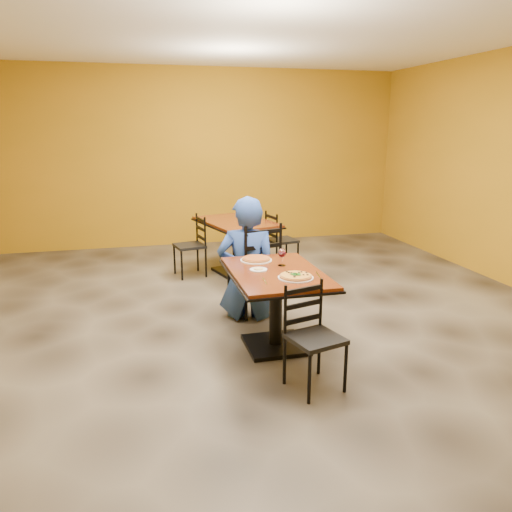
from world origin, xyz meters
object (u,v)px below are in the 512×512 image
object	(u,v)px
table_second	(237,234)
side_plate	(258,270)
chair_second_right	(282,241)
chair_main_near	(315,339)
plate_main	(296,278)
chair_second_left	(190,246)
wine_glass	(282,256)
diner	(247,258)
table_main	(276,291)
chair_main_far	(254,267)
pizza_far	(256,259)
plate_far	(256,260)
pizza_main	(296,276)

from	to	relation	value
table_second	side_plate	xyz separation A→B (m)	(-0.32, -2.46, 0.20)
chair_second_right	chair_main_near	bearing A→B (deg)	156.15
table_second	plate_main	size ratio (longest dim) A/B	4.65
chair_second_left	wine_glass	bearing A→B (deg)	2.92
wine_glass	diner	bearing A→B (deg)	104.79
table_main	chair_main_far	world-z (taller)	chair_main_far
diner	pizza_far	distance (m)	0.45
chair_second_left	wine_glass	xyz separation A→B (m)	(0.60, -2.37, 0.42)
table_main	diner	world-z (taller)	diner
table_main	chair_second_left	bearing A→B (deg)	101.12
diner	plate_far	xyz separation A→B (m)	(-0.01, -0.44, 0.09)
chair_second_left	side_plate	xyz separation A→B (m)	(0.35, -2.46, 0.33)
table_main	diner	size ratio (longest dim) A/B	0.93
plate_far	pizza_far	size ratio (longest dim) A/B	1.11
chair_main_far	chair_second_left	distance (m)	1.66
chair_main_near	table_main	bearing A→B (deg)	80.85
side_plate	pizza_far	bearing A→B (deg)	79.46
diner	pizza_main	distance (m)	1.11
table_second	chair_main_far	distance (m)	1.58
plate_main	pizza_far	distance (m)	0.68
chair_second_right	side_plate	xyz separation A→B (m)	(-0.99, -2.46, 0.33)
diner	plate_main	xyz separation A→B (m)	(0.18, -1.09, 0.09)
plate_far	pizza_far	world-z (taller)	pizza_far
chair_second_left	diner	size ratio (longest dim) A/B	0.63
diner	plate_main	size ratio (longest dim) A/B	4.29
chair_main_near	chair_second_left	xyz separation A→B (m)	(-0.58, 3.34, 0.00)
chair_main_near	chair_second_left	distance (m)	3.39
table_second	chair_second_left	world-z (taller)	chair_second_left
side_plate	table_main	bearing A→B (deg)	-24.43
pizza_main	chair_second_left	bearing A→B (deg)	102.17
table_second	chair_second_right	xyz separation A→B (m)	(0.67, 0.00, -0.13)
wine_glass	chair_second_right	bearing A→B (deg)	72.77
chair_main_far	plate_main	size ratio (longest dim) A/B	3.33
pizza_main	chair_second_right	bearing A→B (deg)	75.17
chair_second_right	side_plate	bearing A→B (deg)	147.05
wine_glass	table_second	bearing A→B (deg)	88.38
chair_second_right	side_plate	size ratio (longest dim) A/B	5.31
chair_main_near	chair_second_right	xyz separation A→B (m)	(0.76, 3.34, 0.00)
table_second	side_plate	bearing A→B (deg)	-97.39
chair_second_left	side_plate	world-z (taller)	chair_second_left
chair_second_right	wine_glass	bearing A→B (deg)	151.67
chair_main_far	pizza_main	bearing A→B (deg)	78.97
table_main	pizza_far	bearing A→B (deg)	102.42
chair_second_left	chair_main_far	bearing A→B (deg)	7.25
table_second	pizza_far	xyz separation A→B (m)	(-0.26, -2.13, 0.21)
chair_second_right	plate_main	distance (m)	2.90
chair_second_left	chair_second_right	bearing A→B (deg)	78.68
chair_main_far	pizza_far	distance (m)	0.63
table_main	chair_second_right	xyz separation A→B (m)	(0.84, 2.53, -0.13)
table_second	chair_second_left	xyz separation A→B (m)	(-0.67, 0.00, -0.14)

